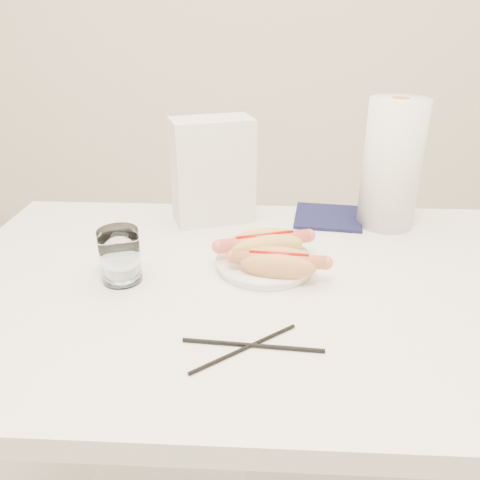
{
  "coord_description": "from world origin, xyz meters",
  "views": [
    {
      "loc": [
        0.03,
        -0.83,
        1.23
      ],
      "look_at": [
        -0.01,
        0.03,
        0.82
      ],
      "focal_mm": 36.72,
      "sensor_mm": 36.0,
      "label": 1
    }
  ],
  "objects_px": {
    "paper_towel_roll": "(392,164)",
    "plate": "(265,264)",
    "water_glass": "(120,256)",
    "napkin_box": "(213,171)",
    "table": "(246,306)",
    "hotdog_left": "(265,245)",
    "hotdog_right": "(278,263)"
  },
  "relations": [
    {
      "from": "water_glass",
      "to": "napkin_box",
      "type": "bearing_deg",
      "value": 65.02
    },
    {
      "from": "water_glass",
      "to": "napkin_box",
      "type": "height_order",
      "value": "napkin_box"
    },
    {
      "from": "napkin_box",
      "to": "plate",
      "type": "bearing_deg",
      "value": -82.06
    },
    {
      "from": "hotdog_left",
      "to": "table",
      "type": "bearing_deg",
      "value": -132.83
    },
    {
      "from": "water_glass",
      "to": "paper_towel_roll",
      "type": "relative_size",
      "value": 0.35
    },
    {
      "from": "plate",
      "to": "hotdog_right",
      "type": "height_order",
      "value": "hotdog_right"
    },
    {
      "from": "hotdog_right",
      "to": "hotdog_left",
      "type": "bearing_deg",
      "value": 114.91
    },
    {
      "from": "water_glass",
      "to": "napkin_box",
      "type": "distance_m",
      "value": 0.35
    },
    {
      "from": "napkin_box",
      "to": "table",
      "type": "bearing_deg",
      "value": -92.6
    },
    {
      "from": "table",
      "to": "hotdog_left",
      "type": "xyz_separation_m",
      "value": [
        0.03,
        0.08,
        0.1
      ]
    },
    {
      "from": "paper_towel_roll",
      "to": "hotdog_right",
      "type": "bearing_deg",
      "value": -132.12
    },
    {
      "from": "hotdog_right",
      "to": "water_glass",
      "type": "distance_m",
      "value": 0.3
    },
    {
      "from": "paper_towel_roll",
      "to": "water_glass",
      "type": "bearing_deg",
      "value": -151.65
    },
    {
      "from": "paper_towel_roll",
      "to": "table",
      "type": "bearing_deg",
      "value": -138.0
    },
    {
      "from": "plate",
      "to": "napkin_box",
      "type": "relative_size",
      "value": 0.77
    },
    {
      "from": "plate",
      "to": "paper_towel_roll",
      "type": "distance_m",
      "value": 0.4
    },
    {
      "from": "hotdog_left",
      "to": "hotdog_right",
      "type": "xyz_separation_m",
      "value": [
        0.03,
        -0.08,
        -0.0
      ]
    },
    {
      "from": "hotdog_right",
      "to": "napkin_box",
      "type": "relative_size",
      "value": 0.72
    },
    {
      "from": "water_glass",
      "to": "napkin_box",
      "type": "relative_size",
      "value": 0.42
    },
    {
      "from": "hotdog_left",
      "to": "hotdog_right",
      "type": "bearing_deg",
      "value": -89.0
    },
    {
      "from": "paper_towel_roll",
      "to": "plate",
      "type": "bearing_deg",
      "value": -140.45
    },
    {
      "from": "table",
      "to": "plate",
      "type": "relative_size",
      "value": 6.2
    },
    {
      "from": "table",
      "to": "paper_towel_roll",
      "type": "relative_size",
      "value": 4.0
    },
    {
      "from": "hotdog_right",
      "to": "water_glass",
      "type": "bearing_deg",
      "value": -172.22
    },
    {
      "from": "water_glass",
      "to": "paper_towel_roll",
      "type": "bearing_deg",
      "value": 28.35
    },
    {
      "from": "table",
      "to": "paper_towel_roll",
      "type": "distance_m",
      "value": 0.49
    },
    {
      "from": "table",
      "to": "napkin_box",
      "type": "distance_m",
      "value": 0.37
    },
    {
      "from": "hotdog_left",
      "to": "plate",
      "type": "bearing_deg",
      "value": -103.91
    },
    {
      "from": "hotdog_left",
      "to": "water_glass",
      "type": "height_order",
      "value": "water_glass"
    },
    {
      "from": "hotdog_left",
      "to": "paper_towel_roll",
      "type": "bearing_deg",
      "value": 18.13
    },
    {
      "from": "table",
      "to": "water_glass",
      "type": "bearing_deg",
      "value": -177.31
    },
    {
      "from": "table",
      "to": "water_glass",
      "type": "height_order",
      "value": "water_glass"
    }
  ]
}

